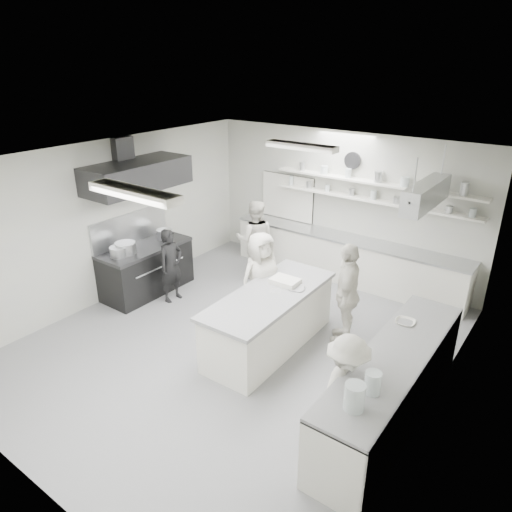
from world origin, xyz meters
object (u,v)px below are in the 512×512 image
Objects in this scene: back_counter at (344,259)px; stove at (147,270)px; right_counter at (391,388)px; cook_back at (255,240)px; cook_stove at (171,265)px; prep_island at (270,321)px.

stove is at bearing -136.01° from back_counter.
stove is at bearing 173.48° from right_counter.
cook_back reaches higher than stove.
cook_back is at bearing -17.90° from cook_stove.
cook_back reaches higher than back_counter.
cook_stove reaches higher than back_counter.
stove is 1.26× the size of cook_stove.
prep_island is 1.72× the size of cook_stove.
back_counter is at bearing 43.99° from stove.
right_counter is (2.35, -3.40, 0.01)m from back_counter.
stove is at bearing 20.87° from cook_back.
back_counter is 1.90m from cook_back.
cook_stove is at bearing 174.14° from prep_island.
stove is 1.08× the size of cook_back.
right_counter is 4.63m from cook_stove.
back_counter is 3.51× the size of cook_stove.
prep_island is (3.06, -0.16, 0.00)m from stove.
cook_back is (1.32, 1.81, 0.38)m from stove.
back_counter is at bearing 178.95° from cook_back.
cook_stove is 1.89m from cook_back.
right_counter is at bearing 115.38° from cook_back.
cook_back is at bearing 130.44° from prep_island.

